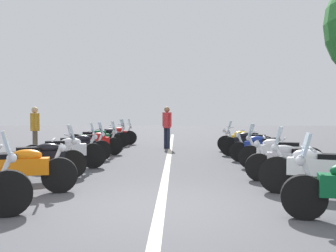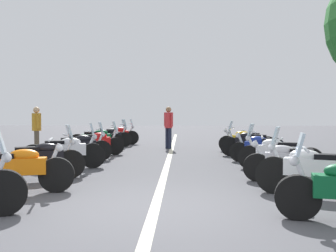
{
  "view_description": "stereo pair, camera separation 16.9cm",
  "coord_description": "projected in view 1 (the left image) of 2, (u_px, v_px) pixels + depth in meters",
  "views": [
    {
      "loc": [
        -5.6,
        -0.24,
        1.46
      ],
      "look_at": [
        5.61,
        0.0,
        1.09
      ],
      "focal_mm": 39.73,
      "sensor_mm": 36.0,
      "label": 1
    },
    {
      "loc": [
        -5.6,
        -0.41,
        1.46
      ],
      "look_at": [
        5.61,
        0.0,
        1.09
      ],
      "focal_mm": 39.73,
      "sensor_mm": 36.0,
      "label": 2
    }
  ],
  "objects": [
    {
      "name": "ground_plane",
      "position": [
        160.0,
        210.0,
        5.65
      ],
      "size": [
        80.0,
        80.0,
        0.0
      ],
      "primitive_type": "plane",
      "color": "#4C4C51"
    },
    {
      "name": "lane_centre_stripe",
      "position": [
        168.0,
        159.0,
        11.96
      ],
      "size": [
        28.01,
        0.16,
        0.01
      ],
      "primitive_type": "cube",
      "color": "beige",
      "rests_on": "ground_plane"
    },
    {
      "name": "motorcycle_left_row_1",
      "position": [
        18.0,
        169.0,
        6.68
      ],
      "size": [
        0.8,
        2.1,
        1.0
      ],
      "rotation": [
        0.0,
        0.0,
        -1.32
      ],
      "color": "black",
      "rests_on": "ground_plane"
    },
    {
      "name": "motorcycle_left_row_2",
      "position": [
        41.0,
        159.0,
        8.05
      ],
      "size": [
        1.07,
        1.89,
        1.21
      ],
      "rotation": [
        0.0,
        0.0,
        -1.11
      ],
      "color": "black",
      "rests_on": "ground_plane"
    },
    {
      "name": "motorcycle_left_row_3",
      "position": [
        65.0,
        151.0,
        9.69
      ],
      "size": [
        0.9,
        2.11,
        1.23
      ],
      "rotation": [
        0.0,
        0.0,
        -1.26
      ],
      "color": "black",
      "rests_on": "ground_plane"
    },
    {
      "name": "motorcycle_left_row_4",
      "position": [
        77.0,
        146.0,
        11.25
      ],
      "size": [
        0.99,
        2.04,
        1.21
      ],
      "rotation": [
        0.0,
        0.0,
        -1.2
      ],
      "color": "black",
      "rests_on": "ground_plane"
    },
    {
      "name": "motorcycle_left_row_5",
      "position": [
        94.0,
        142.0,
        12.89
      ],
      "size": [
        0.91,
        2.0,
        1.2
      ],
      "rotation": [
        0.0,
        0.0,
        -1.24
      ],
      "color": "black",
      "rests_on": "ground_plane"
    },
    {
      "name": "motorcycle_left_row_6",
      "position": [
        95.0,
        139.0,
        14.44
      ],
      "size": [
        0.93,
        2.06,
        1.02
      ],
      "rotation": [
        0.0,
        0.0,
        -1.23
      ],
      "color": "black",
      "rests_on": "ground_plane"
    },
    {
      "name": "motorcycle_left_row_7",
      "position": [
        107.0,
        137.0,
        15.99
      ],
      "size": [
        1.14,
        1.96,
        1.22
      ],
      "rotation": [
        0.0,
        0.0,
        -1.09
      ],
      "color": "black",
      "rests_on": "ground_plane"
    },
    {
      "name": "motorcycle_left_row_8",
      "position": [
        115.0,
        135.0,
        17.35
      ],
      "size": [
        0.8,
        2.05,
        1.22
      ],
      "rotation": [
        0.0,
        0.0,
        -1.31
      ],
      "color": "black",
      "rests_on": "ground_plane"
    },
    {
      "name": "motorcycle_right_row_1",
      "position": [
        317.0,
        169.0,
        6.54
      ],
      "size": [
        0.98,
        1.97,
        1.23
      ],
      "rotation": [
        0.0,
        0.0,
        1.19
      ],
      "color": "black",
      "rests_on": "ground_plane"
    },
    {
      "name": "motorcycle_right_row_2",
      "position": [
        291.0,
        161.0,
        7.89
      ],
      "size": [
        0.77,
        1.95,
        0.98
      ],
      "rotation": [
        0.0,
        0.0,
        1.38
      ],
      "color": "black",
      "rests_on": "ground_plane"
    },
    {
      "name": "motorcycle_right_row_3",
      "position": [
        279.0,
        153.0,
        9.5
      ],
      "size": [
        1.03,
        2.01,
        1.2
      ],
      "rotation": [
        0.0,
        0.0,
        1.17
      ],
      "color": "black",
      "rests_on": "ground_plane"
    },
    {
      "name": "motorcycle_right_row_4",
      "position": [
        262.0,
        148.0,
        11.07
      ],
      "size": [
        0.93,
        1.95,
        0.98
      ],
      "rotation": [
        0.0,
        0.0,
        1.24
      ],
      "color": "black",
      "rests_on": "ground_plane"
    },
    {
      "name": "motorcycle_right_row_5",
      "position": [
        251.0,
        143.0,
        12.63
      ],
      "size": [
        0.87,
        2.12,
        1.22
      ],
      "rotation": [
        0.0,
        0.0,
        1.31
      ],
      "color": "black",
      "rests_on": "ground_plane"
    },
    {
      "name": "motorcycle_right_row_6",
      "position": [
        245.0,
        140.0,
        14.14
      ],
      "size": [
        0.88,
        2.11,
        0.99
      ],
      "rotation": [
        0.0,
        0.0,
        1.31
      ],
      "color": "black",
      "rests_on": "ground_plane"
    },
    {
      "name": "bystander_1",
      "position": [
        167.0,
        124.0,
        15.47
      ],
      "size": [
        0.41,
        0.39,
        1.75
      ],
      "rotation": [
        0.0,
        0.0,
        2.31
      ],
      "color": "#1E2338",
      "rests_on": "ground_plane"
    },
    {
      "name": "bystander_2",
      "position": [
        35.0,
        126.0,
        13.32
      ],
      "size": [
        0.46,
        0.32,
        1.71
      ],
      "rotation": [
        0.0,
        0.0,
        5.27
      ],
      "color": "brown",
      "rests_on": "ground_plane"
    }
  ]
}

